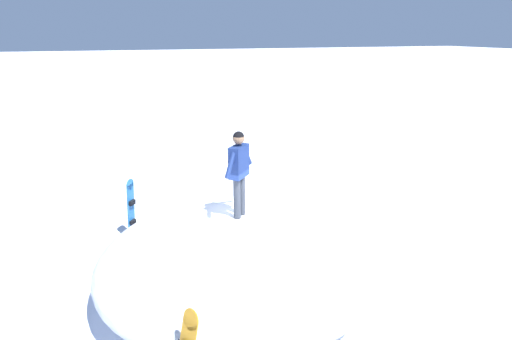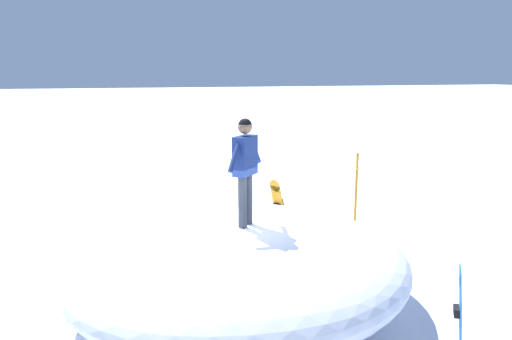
{
  "view_description": "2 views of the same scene",
  "coord_description": "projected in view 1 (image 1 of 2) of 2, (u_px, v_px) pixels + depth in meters",
  "views": [
    {
      "loc": [
        2.24,
        6.64,
        5.02
      ],
      "look_at": [
        0.03,
        0.18,
        2.62
      ],
      "focal_mm": 27.54,
      "sensor_mm": 36.0,
      "label": 1
    },
    {
      "loc": [
        -1.8,
        -7.3,
        3.99
      ],
      "look_at": [
        0.63,
        0.45,
        2.32
      ],
      "focal_mm": 33.48,
      "sensor_mm": 36.0,
      "label": 2
    }
  ],
  "objects": [
    {
      "name": "snowboarder_standing",
      "position": [
        239.0,
        167.0,
        7.51
      ],
      "size": [
        0.78,
        0.81,
        1.73
      ],
      "color": "#333842",
      "rests_on": "snow_mound"
    },
    {
      "name": "ground",
      "position": [
        255.0,
        284.0,
        8.27
      ],
      "size": [
        240.0,
        240.0,
        0.0
      ],
      "primitive_type": "plane",
      "color": "white"
    },
    {
      "name": "snowboard_secondary_upright",
      "position": [
        131.0,
        209.0,
        9.8
      ],
      "size": [
        0.29,
        0.31,
        1.66
      ],
      "color": "#2672BF",
      "rests_on": "ground"
    },
    {
      "name": "snow_mound",
      "position": [
        244.0,
        255.0,
        7.93
      ],
      "size": [
        6.41,
        5.98,
        1.55
      ],
      "primitive_type": "ellipsoid",
      "rotation": [
        0.0,
        0.0,
        0.13
      ],
      "color": "white",
      "rests_on": "ground"
    }
  ]
}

